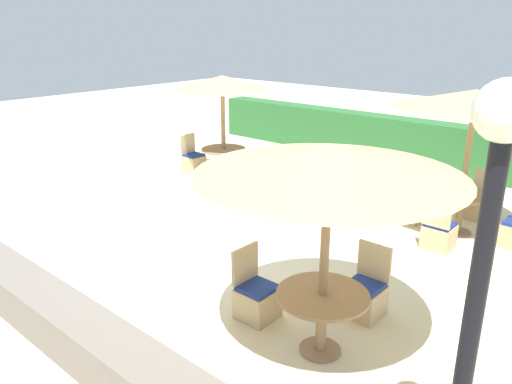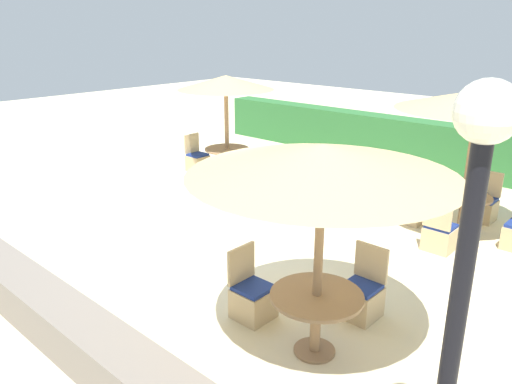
# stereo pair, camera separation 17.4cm
# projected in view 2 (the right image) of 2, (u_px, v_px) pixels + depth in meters

# --- Properties ---
(ground_plane) EXTENTS (40.00, 40.00, 0.00)m
(ground_plane) POSITION_uv_depth(u_px,v_px,m) (232.00, 252.00, 8.23)
(ground_plane) COLOR beige
(hedge_row) EXTENTS (13.00, 0.70, 1.21)m
(hedge_row) POSITION_uv_depth(u_px,v_px,m) (422.00, 144.00, 12.92)
(hedge_row) COLOR #2D6B33
(hedge_row) RESTS_ON ground_plane
(stone_border) EXTENTS (10.00, 0.56, 0.55)m
(stone_border) POSITION_uv_depth(u_px,v_px,m) (51.00, 313.00, 6.00)
(stone_border) COLOR slate
(stone_border) RESTS_ON ground_plane
(lamp_post) EXTENTS (0.36, 0.36, 3.32)m
(lamp_post) POSITION_uv_depth(u_px,v_px,m) (467.00, 246.00, 2.91)
(lamp_post) COLOR black
(lamp_post) RESTS_ON ground_plane
(parasol_back_left) EXTENTS (2.23, 2.23, 2.46)m
(parasol_back_left) POSITION_uv_depth(u_px,v_px,m) (226.00, 83.00, 11.43)
(parasol_back_left) COLOR #93704C
(parasol_back_left) RESTS_ON ground_plane
(round_table_back_left) EXTENTS (1.06, 1.06, 0.75)m
(round_table_back_left) POSITION_uv_depth(u_px,v_px,m) (227.00, 155.00, 11.97)
(round_table_back_left) COLOR #93704C
(round_table_back_left) RESTS_ON ground_plane
(patio_chair_back_left_east) EXTENTS (0.46, 0.46, 0.93)m
(patio_chair_back_left_east) POSITION_uv_depth(u_px,v_px,m) (257.00, 176.00, 11.46)
(patio_chair_back_left_east) COLOR tan
(patio_chair_back_left_east) RESTS_ON ground_plane
(patio_chair_back_left_west) EXTENTS (0.46, 0.46, 0.93)m
(patio_chair_back_left_west) POSITION_uv_depth(u_px,v_px,m) (197.00, 161.00, 12.70)
(patio_chair_back_left_west) COLOR tan
(patio_chair_back_left_west) RESTS_ON ground_plane
(parasol_back_right) EXTENTS (2.66, 2.66, 2.56)m
(parasol_back_right) POSITION_uv_depth(u_px,v_px,m) (478.00, 101.00, 8.16)
(parasol_back_right) COLOR #93704C
(parasol_back_right) RESTS_ON ground_plane
(round_table_back_right) EXTENTS (0.94, 0.94, 0.74)m
(round_table_back_right) POSITION_uv_depth(u_px,v_px,m) (463.00, 205.00, 8.75)
(round_table_back_right) COLOR #93704C
(round_table_back_right) RESTS_ON ground_plane
(patio_chair_back_right_north) EXTENTS (0.46, 0.46, 0.93)m
(patio_chair_back_right_north) POSITION_uv_depth(u_px,v_px,m) (483.00, 207.00, 9.50)
(patio_chair_back_right_north) COLOR tan
(patio_chair_back_right_north) RESTS_ON ground_plane
(patio_chair_back_right_west) EXTENTS (0.46, 0.46, 0.93)m
(patio_chair_back_right_west) POSITION_uv_depth(u_px,v_px,m) (411.00, 209.00, 9.41)
(patio_chair_back_right_west) COLOR tan
(patio_chair_back_right_west) RESTS_ON ground_plane
(patio_chair_back_right_south) EXTENTS (0.46, 0.46, 0.93)m
(patio_chair_back_right_south) POSITION_uv_depth(u_px,v_px,m) (440.00, 235.00, 8.24)
(patio_chair_back_right_south) COLOR tan
(patio_chair_back_right_south) RESTS_ON ground_plane
(parasol_front_right) EXTENTS (2.80, 2.80, 2.45)m
(parasol_front_right) POSITION_uv_depth(u_px,v_px,m) (323.00, 161.00, 5.01)
(parasol_front_right) COLOR #93704C
(parasol_front_right) RESTS_ON ground_plane
(round_table_front_right) EXTENTS (1.04, 1.04, 0.75)m
(round_table_front_right) POSITION_uv_depth(u_px,v_px,m) (316.00, 307.00, 5.56)
(round_table_front_right) COLOR #93704C
(round_table_front_right) RESTS_ON ground_plane
(patio_chair_front_right_north) EXTENTS (0.46, 0.46, 0.93)m
(patio_chair_front_right_north) POSITION_uv_depth(u_px,v_px,m) (361.00, 297.00, 6.37)
(patio_chair_front_right_north) COLOR tan
(patio_chair_front_right_north) RESTS_ON ground_plane
(patio_chair_front_right_west) EXTENTS (0.46, 0.46, 0.93)m
(patio_chair_front_right_west) POSITION_uv_depth(u_px,v_px,m) (252.00, 298.00, 6.35)
(patio_chair_front_right_west) COLOR tan
(patio_chair_front_right_west) RESTS_ON ground_plane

